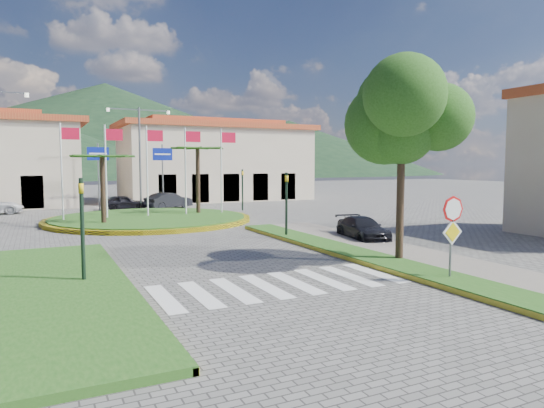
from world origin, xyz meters
name	(u,v)px	position (x,y,z in m)	size (l,w,h in m)	color
ground	(357,325)	(0.00, 0.00, 0.00)	(160.00, 160.00, 0.00)	#5D5B58
sidewalk_right	(475,276)	(6.00, 2.00, 0.07)	(4.00, 28.00, 0.15)	gray
verge_right	(447,279)	(4.80, 2.00, 0.09)	(1.60, 28.00, 0.18)	#1C4E16
median_left	(36,291)	(-6.50, 6.00, 0.09)	(5.00, 14.00, 0.18)	#1C4E16
crosswalk	(277,285)	(0.00, 4.00, 0.01)	(8.00, 3.00, 0.01)	silver
roundabout_island	(150,218)	(0.00, 22.00, 0.17)	(12.70, 12.70, 6.00)	yellow
stop_sign	(452,224)	(4.90, 1.96, 1.79)	(0.80, 0.11, 2.65)	slate
deciduous_tree	(402,120)	(5.50, 5.00, 5.18)	(3.60, 3.60, 6.80)	black
traffic_light_left	(82,221)	(-5.20, 6.50, 1.94)	(0.15, 0.18, 3.20)	black
traffic_light_right	(286,198)	(4.50, 12.00, 1.94)	(0.15, 0.18, 3.20)	black
traffic_light_far	(242,185)	(8.00, 26.00, 1.94)	(0.18, 0.15, 3.20)	black
direction_sign_west	(98,165)	(-2.00, 30.97, 3.53)	(1.60, 0.14, 5.20)	slate
direction_sign_east	(163,165)	(3.00, 30.97, 3.53)	(1.60, 0.14, 5.20)	slate
street_lamp_centre	(140,153)	(1.00, 30.00, 4.50)	(4.80, 0.16, 8.00)	slate
building_right	(215,161)	(10.00, 38.00, 3.90)	(19.08, 9.54, 8.05)	beige
hill_far_mid	(106,129)	(15.00, 160.00, 15.00)	(180.00, 180.00, 30.00)	black
hill_far_east	(289,148)	(70.00, 135.00, 9.00)	(120.00, 120.00, 18.00)	black
hill_near_back	(19,147)	(-10.00, 130.00, 8.00)	(110.00, 110.00, 16.00)	black
car_dark_a	(124,202)	(-0.21, 30.64, 0.58)	(1.37, 3.41, 1.16)	black
car_dark_b	(169,201)	(3.21, 30.00, 0.65)	(1.37, 3.94, 1.30)	black
car_side_right	(363,229)	(7.50, 9.90, 0.54)	(1.52, 3.75, 1.09)	black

